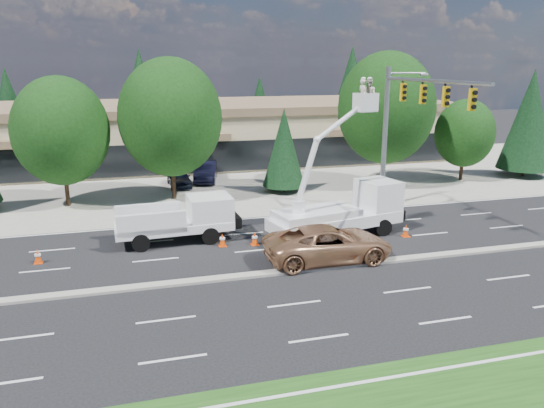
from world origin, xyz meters
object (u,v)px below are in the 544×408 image
object	(u,v)px
minivan	(328,244)
utility_pickup	(183,223)
signal_mast	(403,118)
bucket_truck	(346,204)

from	to	relation	value
minivan	utility_pickup	bearing A→B (deg)	53.47
signal_mast	minivan	xyz separation A→B (m)	(-7.00, -6.11, -5.20)
utility_pickup	bucket_truck	size ratio (longest dim) A/B	0.73
signal_mast	utility_pickup	world-z (taller)	signal_mast
bucket_truck	minivan	bearing A→B (deg)	-136.00
signal_mast	utility_pickup	distance (m)	14.41
signal_mast	bucket_truck	size ratio (longest dim) A/B	1.19
utility_pickup	minivan	world-z (taller)	utility_pickup
utility_pickup	bucket_truck	distance (m)	8.87
bucket_truck	minivan	distance (m)	4.20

